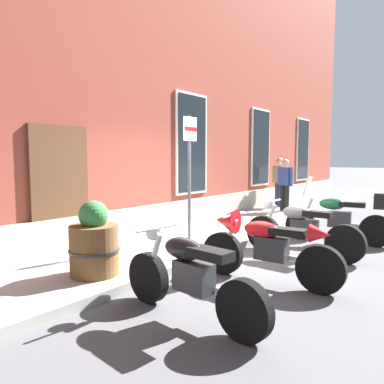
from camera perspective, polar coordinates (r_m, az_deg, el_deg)
ground_plane at (r=6.66m, az=5.34°, el=-9.86°), size 140.00×140.00×0.00m
sidewalk at (r=7.30m, az=-2.23°, el=-7.94°), size 32.07×2.26×0.14m
brick_pub_facade at (r=10.71m, az=-20.93°, el=20.60°), size 26.07×6.21×9.28m
motorcycle_black_naked at (r=4.02m, az=-0.47°, el=-12.98°), size 0.62×2.01×0.95m
motorcycle_red_sport at (r=5.24m, az=10.99°, el=-7.94°), size 0.62×2.08×0.99m
motorcycle_grey_naked at (r=6.78m, az=16.60°, el=-5.60°), size 0.62×2.16×0.97m
motorcycle_green_touring at (r=8.06m, az=22.52°, el=-3.51°), size 0.73×2.08×1.35m
pedestrian_blue_top at (r=11.46m, az=14.33°, el=1.51°), size 0.32×0.56×1.58m
pedestrian_tan_coat at (r=12.38m, az=13.49°, el=1.91°), size 0.32×0.65×1.62m
parking_sign at (r=6.85m, az=-0.38°, el=4.86°), size 0.36×0.07×2.39m
barrel_planter at (r=5.22m, az=-15.03°, el=-7.89°), size 0.69×0.69×1.03m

